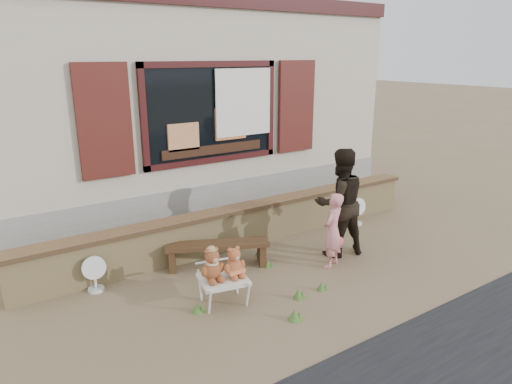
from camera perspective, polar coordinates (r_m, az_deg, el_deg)
ground at (r=6.82m, az=2.81°, el=-9.30°), size 80.00×80.00×0.00m
shopfront at (r=10.14m, az=-12.42°, el=10.78°), size 8.04×5.13×4.00m
brick_wall at (r=7.45m, az=-1.70°, el=-4.11°), size 7.10×0.36×0.67m
bench at (r=6.71m, az=-4.84°, el=-7.16°), size 1.49×0.91×0.38m
folding_chair at (r=5.77m, az=-4.11°, el=-10.93°), size 0.66×0.61×0.35m
teddy_bear_left at (r=5.62m, az=-5.54°, el=-8.91°), size 0.36×0.33×0.43m
teddy_bear_right at (r=5.70m, az=-2.80°, el=-8.63°), size 0.34×0.31×0.40m
child at (r=6.70m, az=9.56°, el=-4.77°), size 0.48×0.41×1.12m
adult at (r=7.05m, az=10.40°, el=-1.31°), size 0.93×0.79×1.68m
fan_left at (r=6.43m, az=-19.55°, el=-9.56°), size 0.32×0.21×0.50m
fan_right at (r=8.54m, az=12.50°, el=-2.34°), size 0.31×0.21×0.51m
grass_tufts at (r=6.08m, az=2.14°, el=-12.02°), size 1.75×1.86×0.15m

